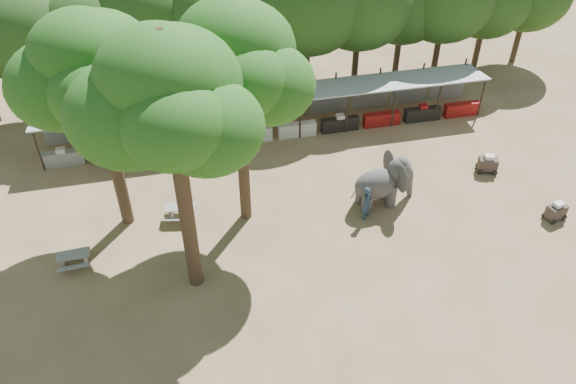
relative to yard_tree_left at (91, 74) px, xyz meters
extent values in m
plane|color=brown|center=(9.13, -7.19, -8.20)|extent=(100.00, 100.00, 0.00)
cube|color=#A3A5AB|center=(9.13, 6.81, -5.70)|extent=(28.00, 2.99, 0.39)
cylinder|color=#2D2319|center=(-3.47, 5.46, -7.00)|extent=(0.12, 0.12, 2.40)
cylinder|color=#2D2319|center=(-3.47, 8.16, -6.80)|extent=(0.12, 0.12, 2.80)
cube|color=gray|center=(-3.47, 5.71, -7.75)|extent=(2.38, 0.50, 0.90)
cube|color=gray|center=(-3.47, 8.11, -7.20)|extent=(2.52, 0.12, 2.00)
cylinder|color=#2D2319|center=(-0.67, 5.46, -7.00)|extent=(0.12, 0.12, 2.40)
cylinder|color=#2D2319|center=(-0.67, 8.16, -6.80)|extent=(0.12, 0.12, 2.80)
cube|color=black|center=(-0.67, 5.71, -7.75)|extent=(2.38, 0.50, 0.90)
cube|color=gray|center=(-0.67, 8.11, -7.20)|extent=(2.52, 0.12, 2.00)
cylinder|color=#2D2319|center=(2.13, 5.46, -7.00)|extent=(0.12, 0.12, 2.40)
cylinder|color=#2D2319|center=(2.13, 8.16, -6.80)|extent=(0.12, 0.12, 2.80)
cube|color=silver|center=(2.13, 5.71, -7.75)|extent=(2.38, 0.50, 0.90)
cube|color=gray|center=(2.13, 8.11, -7.20)|extent=(2.52, 0.12, 2.00)
cylinder|color=#2D2319|center=(4.93, 5.46, -7.00)|extent=(0.12, 0.12, 2.40)
cylinder|color=#2D2319|center=(4.93, 8.16, -6.80)|extent=(0.12, 0.12, 2.80)
cube|color=maroon|center=(4.93, 5.71, -7.75)|extent=(2.38, 0.50, 0.90)
cube|color=gray|center=(4.93, 8.11, -7.20)|extent=(2.52, 0.12, 2.00)
cylinder|color=#2D2319|center=(7.73, 5.46, -7.00)|extent=(0.12, 0.12, 2.40)
cylinder|color=#2D2319|center=(7.73, 8.16, -6.80)|extent=(0.12, 0.12, 2.80)
cube|color=silver|center=(7.73, 5.71, -7.75)|extent=(2.38, 0.50, 0.90)
cube|color=gray|center=(7.73, 8.11, -7.20)|extent=(2.52, 0.12, 2.00)
cylinder|color=#2D2319|center=(10.53, 5.46, -7.00)|extent=(0.12, 0.12, 2.40)
cylinder|color=#2D2319|center=(10.53, 8.16, -6.80)|extent=(0.12, 0.12, 2.80)
cube|color=silver|center=(10.53, 5.71, -7.75)|extent=(2.38, 0.50, 0.90)
cube|color=gray|center=(10.53, 8.11, -7.20)|extent=(2.52, 0.12, 2.00)
cylinder|color=#2D2319|center=(13.33, 5.46, -7.00)|extent=(0.12, 0.12, 2.40)
cylinder|color=#2D2319|center=(13.33, 8.16, -6.80)|extent=(0.12, 0.12, 2.80)
cube|color=black|center=(13.33, 5.71, -7.75)|extent=(2.38, 0.50, 0.90)
cube|color=gray|center=(13.33, 8.11, -7.20)|extent=(2.52, 0.12, 2.00)
cylinder|color=#2D2319|center=(16.13, 5.46, -7.00)|extent=(0.12, 0.12, 2.40)
cylinder|color=#2D2319|center=(16.13, 8.16, -6.80)|extent=(0.12, 0.12, 2.80)
cube|color=maroon|center=(16.13, 5.71, -7.75)|extent=(2.38, 0.50, 0.90)
cube|color=gray|center=(16.13, 8.11, -7.20)|extent=(2.52, 0.12, 2.00)
cylinder|color=#2D2319|center=(18.93, 5.46, -7.00)|extent=(0.12, 0.12, 2.40)
cylinder|color=#2D2319|center=(18.93, 8.16, -6.80)|extent=(0.12, 0.12, 2.80)
cube|color=black|center=(18.93, 5.71, -7.75)|extent=(2.38, 0.50, 0.90)
cube|color=gray|center=(18.93, 8.11, -7.20)|extent=(2.52, 0.12, 2.00)
cylinder|color=#2D2319|center=(21.73, 5.46, -7.00)|extent=(0.12, 0.12, 2.40)
cylinder|color=#2D2319|center=(21.73, 8.16, -6.80)|extent=(0.12, 0.12, 2.80)
cube|color=maroon|center=(21.73, 5.71, -7.75)|extent=(2.38, 0.50, 0.90)
cube|color=gray|center=(21.73, 8.11, -7.20)|extent=(2.52, 0.12, 2.00)
cylinder|color=#332316|center=(0.13, -0.19, -3.60)|extent=(0.60, 0.60, 9.20)
cone|color=#332316|center=(0.13, -0.19, 1.00)|extent=(0.57, 0.57, 2.88)
ellipsoid|color=#174D12|center=(-1.27, 0.11, -0.38)|extent=(4.80, 4.80, 3.94)
ellipsoid|color=#174D12|center=(1.33, -0.79, -0.78)|extent=(4.20, 4.20, 3.44)
ellipsoid|color=#174D12|center=(0.33, 0.91, 0.22)|extent=(5.20, 5.20, 4.26)
ellipsoid|color=#174D12|center=(0.13, -1.49, -0.08)|extent=(3.80, 3.80, 3.12)
ellipsoid|color=#174D12|center=(-0.17, 0.01, 1.02)|extent=(4.40, 4.40, 3.61)
cylinder|color=#332316|center=(3.13, -5.19, -3.00)|extent=(0.64, 0.64, 10.40)
cone|color=#332316|center=(3.13, -5.19, 2.20)|extent=(0.61, 0.61, 3.25)
ellipsoid|color=#174D12|center=(1.73, -4.89, 0.64)|extent=(4.80, 4.80, 3.94)
ellipsoid|color=#174D12|center=(4.33, -5.79, 0.24)|extent=(4.20, 4.20, 3.44)
ellipsoid|color=#174D12|center=(3.33, -4.09, 1.24)|extent=(5.20, 5.20, 4.26)
ellipsoid|color=#174D12|center=(3.13, -6.49, 0.94)|extent=(3.80, 3.80, 3.12)
ellipsoid|color=#174D12|center=(2.83, -4.99, 2.04)|extent=(4.40, 4.40, 3.61)
cylinder|color=#332316|center=(6.13, -1.19, -3.40)|extent=(0.56, 0.56, 9.60)
cone|color=#332316|center=(6.13, -1.19, 1.40)|extent=(0.53, 0.53, 3.00)
ellipsoid|color=#174D12|center=(4.73, -0.89, -0.04)|extent=(4.80, 4.80, 3.94)
ellipsoid|color=#174D12|center=(7.33, -1.79, -0.44)|extent=(4.20, 4.20, 3.44)
ellipsoid|color=#174D12|center=(6.33, -0.09, 0.56)|extent=(5.20, 5.20, 4.26)
ellipsoid|color=#174D12|center=(6.13, -2.49, 0.26)|extent=(3.80, 3.80, 3.12)
ellipsoid|color=#174D12|center=(5.83, -0.99, 1.36)|extent=(4.40, 4.40, 3.61)
cylinder|color=#332316|center=(-4.20, 11.81, -6.33)|extent=(0.44, 0.44, 3.74)
ellipsoid|color=#1A3914|center=(-4.20, 11.81, -2.68)|extent=(6.46, 5.95, 5.61)
cylinder|color=#332316|center=(-0.87, 11.81, -6.33)|extent=(0.44, 0.44, 3.74)
ellipsoid|color=#1A3914|center=(-0.87, 11.81, -2.68)|extent=(6.46, 5.95, 5.61)
cylinder|color=#332316|center=(2.47, 11.81, -6.33)|extent=(0.44, 0.44, 3.74)
ellipsoid|color=#1A3914|center=(2.47, 11.81, -2.68)|extent=(6.46, 5.95, 5.61)
cylinder|color=#332316|center=(5.80, 11.81, -6.33)|extent=(0.44, 0.44, 3.74)
ellipsoid|color=#1A3914|center=(5.80, 11.81, -2.68)|extent=(6.46, 5.95, 5.61)
cylinder|color=#332316|center=(9.13, 11.81, -6.33)|extent=(0.44, 0.44, 3.74)
ellipsoid|color=#1A3914|center=(9.13, 11.81, -2.68)|extent=(6.46, 5.95, 5.61)
cylinder|color=#332316|center=(12.47, 11.81, -6.33)|extent=(0.44, 0.44, 3.74)
ellipsoid|color=#1A3914|center=(12.47, 11.81, -2.68)|extent=(6.46, 5.95, 5.61)
cylinder|color=#332316|center=(15.80, 11.81, -6.33)|extent=(0.44, 0.44, 3.74)
ellipsoid|color=#1A3914|center=(15.80, 11.81, -2.68)|extent=(6.46, 5.95, 5.61)
cylinder|color=#332316|center=(19.13, 11.81, -6.33)|extent=(0.44, 0.44, 3.74)
ellipsoid|color=#1A3914|center=(19.13, 11.81, -2.68)|extent=(6.46, 5.95, 5.61)
cylinder|color=#332316|center=(22.47, 11.81, -6.33)|extent=(0.44, 0.44, 3.74)
ellipsoid|color=#1A3914|center=(22.47, 11.81, -2.68)|extent=(6.46, 5.95, 5.61)
cylinder|color=#332316|center=(25.80, 11.81, -6.33)|extent=(0.44, 0.44, 3.74)
cylinder|color=#332316|center=(29.13, 11.81, -6.33)|extent=(0.44, 0.44, 3.74)
ellipsoid|color=#3E3B3B|center=(13.02, -1.72, -6.90)|extent=(2.62, 1.68, 1.61)
cylinder|color=#3E3B3B|center=(12.38, -2.17, -7.52)|extent=(0.63, 0.63, 1.35)
cylinder|color=#3E3B3B|center=(12.30, -1.40, -7.52)|extent=(0.63, 0.63, 1.35)
cylinder|color=#3E3B3B|center=(13.74, -2.04, -7.52)|extent=(0.63, 0.63, 1.35)
cylinder|color=#3E3B3B|center=(13.67, -1.28, -7.52)|extent=(0.63, 0.63, 1.35)
ellipsoid|color=#3E3B3B|center=(14.20, -1.61, -6.32)|extent=(1.48, 1.24, 1.50)
ellipsoid|color=#3E3B3B|center=(14.04, -2.36, -6.28)|extent=(0.34, 1.24, 1.54)
ellipsoid|color=#3E3B3B|center=(13.90, -0.91, -6.28)|extent=(0.34, 1.24, 1.54)
cone|color=#3E3B3B|center=(14.93, -1.54, -7.35)|extent=(0.67, 0.67, 1.69)
imported|color=#26384C|center=(12.15, -2.70, -7.24)|extent=(0.79, 0.83, 1.92)
cube|color=gray|center=(-2.30, -2.90, -7.50)|extent=(1.50, 0.76, 0.06)
cube|color=gray|center=(-2.79, -2.93, -7.86)|extent=(0.13, 0.59, 0.68)
cube|color=gray|center=(-1.82, -2.88, -7.86)|extent=(0.13, 0.59, 0.68)
cube|color=gray|center=(-2.28, -3.44, -7.79)|extent=(1.48, 0.32, 0.05)
cube|color=gray|center=(-2.33, -2.37, -7.79)|extent=(1.48, 0.32, 0.05)
cube|color=gray|center=(2.84, -0.62, -7.46)|extent=(1.65, 1.00, 0.06)
cube|color=gray|center=(2.33, -0.52, -7.84)|extent=(0.22, 0.62, 0.72)
cube|color=gray|center=(3.34, -0.72, -7.84)|extent=(0.22, 0.62, 0.72)
cube|color=gray|center=(2.73, -1.17, -7.77)|extent=(1.56, 0.55, 0.05)
cube|color=gray|center=(2.95, -0.07, -7.77)|extent=(1.56, 0.55, 0.05)
cube|color=#332824|center=(21.63, -4.98, -7.71)|extent=(1.08, 0.78, 0.68)
cylinder|color=black|center=(21.32, -5.38, -8.05)|extent=(0.30, 0.12, 0.29)
cylinder|color=black|center=(22.08, -5.22, -8.05)|extent=(0.30, 0.12, 0.29)
cylinder|color=black|center=(21.18, -4.75, -8.05)|extent=(0.30, 0.12, 0.29)
cylinder|color=black|center=(21.95, -4.59, -8.05)|extent=(0.30, 0.12, 0.29)
cube|color=silver|center=(21.63, -4.98, -7.27)|extent=(0.56, 0.49, 0.24)
cube|color=#332824|center=(20.26, -0.42, -7.68)|extent=(1.19, 0.94, 0.73)
cylinder|color=black|center=(19.75, -0.61, -8.04)|extent=(0.32, 0.16, 0.31)
cylinder|color=black|center=(20.53, -0.89, -8.04)|extent=(0.32, 0.16, 0.31)
cylinder|color=black|center=(19.98, 0.04, -8.04)|extent=(0.32, 0.16, 0.31)
cylinder|color=black|center=(20.77, -0.24, -8.04)|extent=(0.32, 0.16, 0.31)
cube|color=silver|center=(20.26, -0.42, -7.21)|extent=(0.63, 0.57, 0.26)
camera|label=1|loc=(3.27, -23.27, 10.94)|focal=35.00mm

